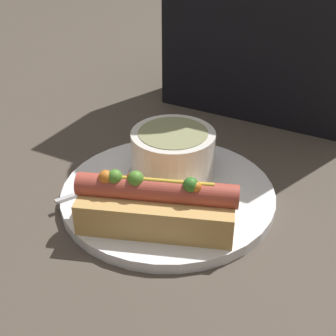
% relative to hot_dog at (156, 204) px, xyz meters
% --- Properties ---
extents(ground_plane, '(4.00, 4.00, 0.00)m').
position_rel_hot_dog_xyz_m(ground_plane, '(-0.02, 0.06, -0.04)').
color(ground_plane, '#4C4238').
extents(dinner_plate, '(0.26, 0.26, 0.01)m').
position_rel_hot_dog_xyz_m(dinner_plate, '(-0.02, 0.06, -0.03)').
color(dinner_plate, white).
rests_on(dinner_plate, ground_plane).
extents(hot_dog, '(0.18, 0.12, 0.07)m').
position_rel_hot_dog_xyz_m(hot_dog, '(0.00, 0.00, 0.00)').
color(hot_dog, tan).
rests_on(hot_dog, dinner_plate).
extents(soup_bowl, '(0.11, 0.11, 0.06)m').
position_rel_hot_dog_xyz_m(soup_bowl, '(-0.03, 0.10, 0.01)').
color(soup_bowl, silver).
rests_on(soup_bowl, dinner_plate).
extents(spoon, '(0.08, 0.13, 0.01)m').
position_rel_hot_dog_xyz_m(spoon, '(-0.07, 0.07, -0.02)').
color(spoon, '#B7B7BC').
rests_on(spoon, dinner_plate).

